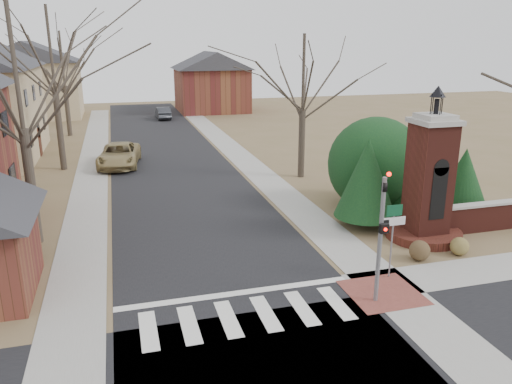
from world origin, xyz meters
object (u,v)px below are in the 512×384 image
object	(u,v)px
traffic_signal_pole	(381,227)
pickup_truck	(119,155)
sign_post	(393,227)
brick_gate_monument	(428,190)
distant_car	(163,113)

from	to	relation	value
traffic_signal_pole	pickup_truck	size ratio (longest dim) A/B	0.82
sign_post	pickup_truck	xyz separation A→B (m)	(-8.99, 19.98, -1.19)
brick_gate_monument	pickup_truck	distance (m)	21.07
pickup_truck	distant_car	distance (m)	21.51
distant_car	pickup_truck	bearing A→B (deg)	75.35
traffic_signal_pole	distant_car	distance (m)	42.45
sign_post	distant_car	bearing A→B (deg)	95.57
sign_post	brick_gate_monument	size ratio (longest dim) A/B	0.42
traffic_signal_pole	sign_post	distance (m)	2.02
traffic_signal_pole	sign_post	bearing A→B (deg)	47.57
pickup_truck	distant_car	world-z (taller)	pickup_truck
sign_post	pickup_truck	distance (m)	21.95
brick_gate_monument	pickup_truck	world-z (taller)	brick_gate_monument
sign_post	brick_gate_monument	distance (m)	4.55
brick_gate_monument	distant_car	bearing A→B (deg)	101.05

